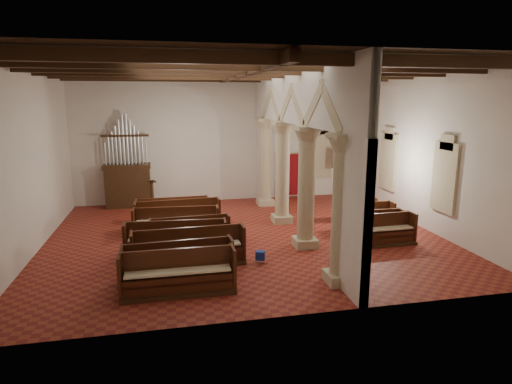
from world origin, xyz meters
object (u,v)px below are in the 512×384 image
Objects in this scene: nave_pew_0 at (179,279)px; aisle_pew_0 at (384,234)px; pipe_organ at (128,178)px; lectern at (151,195)px; processional_banner at (336,182)px.

nave_pew_0 is 1.34× the size of aisle_pew_0.
lectern is at bearing -9.43° from pipe_organ.
lectern is 0.48× the size of processional_banner.
aisle_pew_0 is at bearing -28.45° from lectern.
nave_pew_0 is at bearing -78.55° from pipe_organ.
processional_banner is at bearing 78.97° from aisle_pew_0.
aisle_pew_0 is (-1.08, -6.98, -0.48)m from processional_banner.
aisle_pew_0 is at bearing 18.80° from nave_pew_0.
nave_pew_0 is (-8.16, -9.40, -0.46)m from processional_banner.
pipe_organ is at bearing 176.90° from processional_banner.
lectern reaches higher than nave_pew_0.
aisle_pew_0 is at bearing -39.04° from pipe_organ.
processional_banner reaches higher than lectern.
aisle_pew_0 is at bearing -99.86° from processional_banner.
nave_pew_0 is at bearing -132.00° from processional_banner.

